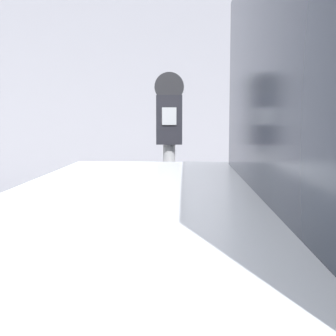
% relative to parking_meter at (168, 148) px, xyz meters
% --- Properties ---
extents(sidewalk, '(24.00, 2.80, 0.12)m').
position_rel_parking_meter_xyz_m(sidewalk, '(-0.52, 0.90, -0.98)').
color(sidewalk, '#BCB7AD').
rests_on(sidewalk, ground_plane).
extents(parking_meter, '(0.17, 0.15, 1.37)m').
position_rel_parking_meter_xyz_m(parking_meter, '(0.00, 0.00, 0.00)').
color(parking_meter, gray).
rests_on(parking_meter, sidewalk).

